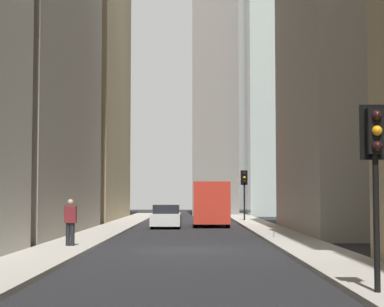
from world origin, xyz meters
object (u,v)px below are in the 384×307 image
(traffic_light_midblock, at_px, (244,184))
(pedestrian, at_px, (70,220))
(traffic_light_foreground, at_px, (375,153))
(delivery_truck, at_px, (211,204))
(sedan_white, at_px, (166,217))
(discarded_bottle, at_px, (274,235))

(traffic_light_midblock, distance_m, pedestrian, 26.67)
(traffic_light_foreground, distance_m, traffic_light_midblock, 37.02)
(traffic_light_midblock, height_order, pedestrian, traffic_light_midblock)
(delivery_truck, bearing_deg, sedan_white, 129.84)
(discarded_bottle, bearing_deg, traffic_light_midblock, -0.78)
(pedestrian, bearing_deg, delivery_truck, -17.02)
(pedestrian, bearing_deg, traffic_light_midblock, -18.43)
(discarded_bottle, bearing_deg, delivery_truck, 9.95)
(traffic_light_foreground, bearing_deg, delivery_truck, 4.59)
(delivery_truck, bearing_deg, discarded_bottle, -170.05)
(sedan_white, height_order, traffic_light_foreground, traffic_light_foreground)
(traffic_light_foreground, relative_size, discarded_bottle, 13.62)
(delivery_truck, height_order, discarded_bottle, delivery_truck)
(sedan_white, distance_m, traffic_light_midblock, 10.74)
(traffic_light_midblock, relative_size, discarded_bottle, 13.85)
(delivery_truck, distance_m, traffic_light_midblock, 7.29)
(sedan_white, distance_m, traffic_light_foreground, 28.63)
(discarded_bottle, bearing_deg, sedan_white, 24.42)
(traffic_light_midblock, bearing_deg, sedan_white, 148.40)
(delivery_truck, distance_m, traffic_light_foreground, 30.53)
(delivery_truck, height_order, sedan_white, delivery_truck)
(delivery_truck, distance_m, sedan_white, 3.73)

